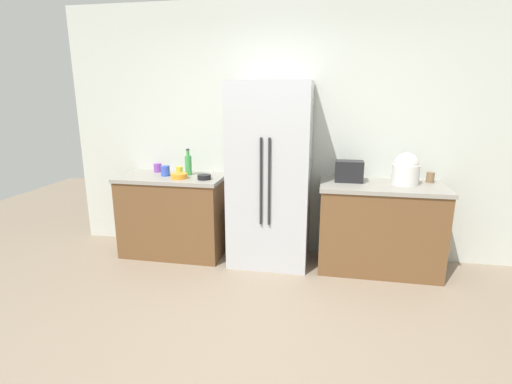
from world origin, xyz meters
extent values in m
plane|color=gray|center=(0.00, 0.00, 0.00)|extent=(9.95, 9.95, 0.00)
cube|color=silver|center=(0.00, 2.00, 1.36)|extent=(4.98, 0.10, 2.71)
cube|color=brown|center=(-1.20, 1.64, 0.43)|extent=(1.11, 0.60, 0.85)
cube|color=gray|center=(-1.20, 1.64, 0.87)|extent=(1.14, 0.63, 0.04)
cube|color=brown|center=(1.01, 1.64, 0.43)|extent=(1.18, 0.60, 0.85)
cube|color=gray|center=(1.01, 1.64, 0.87)|extent=(1.21, 0.63, 0.04)
cube|color=#B7BABF|center=(-0.11, 1.62, 0.94)|extent=(0.81, 0.61, 1.89)
cylinder|color=#262628|center=(-0.15, 1.31, 0.94)|extent=(0.02, 0.02, 0.85)
cylinder|color=#262628|center=(-0.07, 1.31, 0.94)|extent=(0.02, 0.02, 0.85)
cube|color=black|center=(0.68, 1.71, 1.00)|extent=(0.28, 0.17, 0.21)
cylinder|color=silver|center=(1.22, 1.69, 0.99)|extent=(0.26, 0.26, 0.20)
sphere|color=silver|center=(1.22, 1.69, 1.09)|extent=(0.24, 0.24, 0.24)
cylinder|color=green|center=(-1.04, 1.72, 1.00)|extent=(0.07, 0.07, 0.21)
cylinder|color=green|center=(-1.04, 1.72, 1.14)|extent=(0.03, 0.03, 0.06)
cylinder|color=#333338|center=(-1.04, 1.72, 1.17)|extent=(0.04, 0.04, 0.02)
cylinder|color=blue|center=(-1.27, 1.62, 0.95)|extent=(0.10, 0.10, 0.11)
cylinder|color=yellow|center=(-1.17, 1.77, 0.93)|extent=(0.07, 0.07, 0.08)
cylinder|color=purple|center=(-1.44, 1.81, 0.94)|extent=(0.09, 0.09, 0.10)
cylinder|color=brown|center=(1.48, 1.82, 0.95)|extent=(0.08, 0.08, 0.11)
cylinder|color=orange|center=(-1.07, 1.52, 0.92)|extent=(0.17, 0.17, 0.05)
cylinder|color=black|center=(-0.80, 1.53, 0.92)|extent=(0.14, 0.14, 0.05)
camera|label=1|loc=(0.48, -2.22, 1.76)|focal=27.01mm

